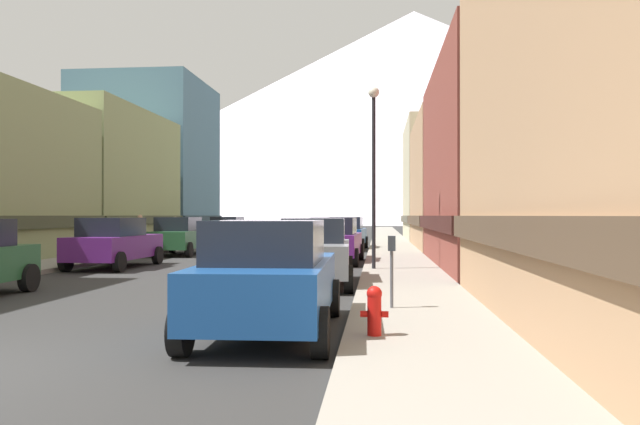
{
  "coord_description": "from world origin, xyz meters",
  "views": [
    {
      "loc": [
        5.51,
        -6.31,
        1.85
      ],
      "look_at": [
        0.99,
        40.08,
        2.09
      ],
      "focal_mm": 33.92,
      "sensor_mm": 36.0,
      "label": 1
    }
  ],
  "objects_px": {
    "car_right_0": "(269,276)",
    "car_left_2": "(180,236)",
    "car_right_2": "(335,240)",
    "streetlamp_right": "(374,149)",
    "fire_hydrant_near": "(374,309)",
    "car_left_1": "(114,243)",
    "parking_meter_near": "(392,261)",
    "car_right_3": "(347,233)",
    "pedestrian_0": "(175,232)",
    "pedestrian_1": "(140,234)",
    "car_left_3": "(228,231)",
    "car_right_1": "(314,251)"
  },
  "relations": [
    {
      "from": "car_right_2",
      "to": "fire_hydrant_near",
      "type": "relative_size",
      "value": 6.33
    },
    {
      "from": "pedestrian_1",
      "to": "streetlamp_right",
      "type": "relative_size",
      "value": 0.3
    },
    {
      "from": "car_right_2",
      "to": "streetlamp_right",
      "type": "bearing_deg",
      "value": -68.31
    },
    {
      "from": "pedestrian_0",
      "to": "car_left_2",
      "type": "bearing_deg",
      "value": -69.29
    },
    {
      "from": "car_left_1",
      "to": "car_right_1",
      "type": "distance_m",
      "value": 8.83
    },
    {
      "from": "parking_meter_near",
      "to": "car_left_1",
      "type": "bearing_deg",
      "value": 135.77
    },
    {
      "from": "parking_meter_near",
      "to": "car_left_3",
      "type": "bearing_deg",
      "value": 110.52
    },
    {
      "from": "car_right_2",
      "to": "pedestrian_0",
      "type": "height_order",
      "value": "pedestrian_0"
    },
    {
      "from": "parking_meter_near",
      "to": "pedestrian_1",
      "type": "bearing_deg",
      "value": 124.27
    },
    {
      "from": "car_left_2",
      "to": "car_right_2",
      "type": "height_order",
      "value": "same"
    },
    {
      "from": "car_left_3",
      "to": "car_right_0",
      "type": "bearing_deg",
      "value": -74.5
    },
    {
      "from": "pedestrian_0",
      "to": "streetlamp_right",
      "type": "bearing_deg",
      "value": -51.47
    },
    {
      "from": "car_right_3",
      "to": "streetlamp_right",
      "type": "distance_m",
      "value": 13.47
    },
    {
      "from": "car_left_1",
      "to": "car_right_0",
      "type": "xyz_separation_m",
      "value": [
        7.6,
        -11.19,
        0.0
      ]
    },
    {
      "from": "car_right_1",
      "to": "parking_meter_near",
      "type": "distance_m",
      "value": 5.18
    },
    {
      "from": "car_right_1",
      "to": "fire_hydrant_near",
      "type": "xyz_separation_m",
      "value": [
        1.65,
        -7.41,
        -0.37
      ]
    },
    {
      "from": "car_left_1",
      "to": "car_left_3",
      "type": "relative_size",
      "value": 1.0
    },
    {
      "from": "fire_hydrant_near",
      "to": "streetlamp_right",
      "type": "relative_size",
      "value": 0.12
    },
    {
      "from": "car_left_2",
      "to": "pedestrian_1",
      "type": "distance_m",
      "value": 2.76
    },
    {
      "from": "car_right_0",
      "to": "car_right_2",
      "type": "relative_size",
      "value": 1.0
    },
    {
      "from": "pedestrian_1",
      "to": "car_left_3",
      "type": "bearing_deg",
      "value": 72.78
    },
    {
      "from": "car_left_3",
      "to": "pedestrian_1",
      "type": "distance_m",
      "value": 8.28
    },
    {
      "from": "car_left_3",
      "to": "pedestrian_0",
      "type": "bearing_deg",
      "value": -132.31
    },
    {
      "from": "car_left_1",
      "to": "streetlamp_right",
      "type": "distance_m",
      "value": 9.71
    },
    {
      "from": "car_right_3",
      "to": "pedestrian_1",
      "type": "bearing_deg",
      "value": -159.98
    },
    {
      "from": "car_right_2",
      "to": "pedestrian_1",
      "type": "xyz_separation_m",
      "value": [
        -10.05,
        5.45,
        0.06
      ]
    },
    {
      "from": "car_right_0",
      "to": "car_left_2",
      "type": "bearing_deg",
      "value": 112.62
    },
    {
      "from": "parking_meter_near",
      "to": "pedestrian_1",
      "type": "xyz_separation_m",
      "value": [
        -12.0,
        17.61,
        -0.05
      ]
    },
    {
      "from": "pedestrian_0",
      "to": "car_right_1",
      "type": "bearing_deg",
      "value": -60.87
    },
    {
      "from": "fire_hydrant_near",
      "to": "car_left_3",
      "type": "bearing_deg",
      "value": 108.2
    },
    {
      "from": "parking_meter_near",
      "to": "streetlamp_right",
      "type": "bearing_deg",
      "value": 92.77
    },
    {
      "from": "car_right_3",
      "to": "streetlamp_right",
      "type": "height_order",
      "value": "streetlamp_right"
    },
    {
      "from": "car_right_0",
      "to": "pedestrian_1",
      "type": "height_order",
      "value": "pedestrian_1"
    },
    {
      "from": "fire_hydrant_near",
      "to": "car_left_2",
      "type": "bearing_deg",
      "value": 116.01
    },
    {
      "from": "car_left_1",
      "to": "parking_meter_near",
      "type": "xyz_separation_m",
      "value": [
        9.55,
        -9.3,
        0.11
      ]
    },
    {
      "from": "car_right_3",
      "to": "pedestrian_0",
      "type": "distance_m",
      "value": 10.17
    },
    {
      "from": "car_right_3",
      "to": "parking_meter_near",
      "type": "relative_size",
      "value": 3.36
    },
    {
      "from": "pedestrian_0",
      "to": "streetlamp_right",
      "type": "height_order",
      "value": "streetlamp_right"
    },
    {
      "from": "fire_hydrant_near",
      "to": "pedestrian_0",
      "type": "height_order",
      "value": "pedestrian_0"
    },
    {
      "from": "car_right_1",
      "to": "pedestrian_0",
      "type": "relative_size",
      "value": 2.73
    },
    {
      "from": "car_right_2",
      "to": "pedestrian_1",
      "type": "relative_size",
      "value": 2.55
    },
    {
      "from": "car_left_2",
      "to": "car_right_1",
      "type": "xyz_separation_m",
      "value": [
        7.6,
        -11.54,
        0.0
      ]
    },
    {
      "from": "car_left_3",
      "to": "car_right_1",
      "type": "xyz_separation_m",
      "value": [
        7.6,
        -20.72,
        0.0
      ]
    },
    {
      "from": "car_left_2",
      "to": "parking_meter_near",
      "type": "xyz_separation_m",
      "value": [
        9.55,
        -16.34,
        0.11
      ]
    },
    {
      "from": "car_left_1",
      "to": "car_right_0",
      "type": "bearing_deg",
      "value": -55.81
    },
    {
      "from": "pedestrian_0",
      "to": "car_left_1",
      "type": "bearing_deg",
      "value": -79.74
    },
    {
      "from": "car_left_1",
      "to": "streetlamp_right",
      "type": "height_order",
      "value": "streetlamp_right"
    },
    {
      "from": "car_right_3",
      "to": "pedestrian_1",
      "type": "distance_m",
      "value": 10.69
    },
    {
      "from": "car_right_0",
      "to": "streetlamp_right",
      "type": "height_order",
      "value": "streetlamp_right"
    },
    {
      "from": "fire_hydrant_near",
      "to": "pedestrian_0",
      "type": "xyz_separation_m",
      "value": [
        -11.7,
        25.44,
        0.38
      ]
    }
  ]
}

